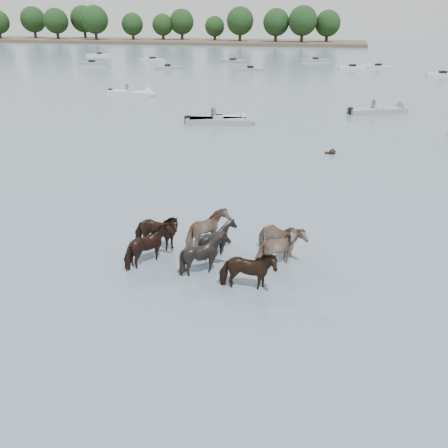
# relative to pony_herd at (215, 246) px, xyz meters

# --- Properties ---
(ground) EXTENTS (400.00, 400.00, 0.00)m
(ground) POSITION_rel_pony_herd_xyz_m (-0.95, -0.37, -0.65)
(ground) COLOR slate
(ground) RESTS_ON ground
(shoreline) EXTENTS (160.00, 30.00, 1.00)m
(shoreline) POSITION_rel_pony_herd_xyz_m (-70.95, 149.63, -0.15)
(shoreline) COLOR #4C4233
(shoreline) RESTS_ON ground
(pony_herd) EXTENTS (6.86, 4.23, 1.69)m
(pony_herd) POSITION_rel_pony_herd_xyz_m (0.00, 0.00, 0.00)
(pony_herd) COLOR black
(pony_herd) RESTS_ON ground
(swimming_pony) EXTENTS (0.72, 0.44, 0.44)m
(swimming_pony) POSITION_rel_pony_herd_xyz_m (3.60, 16.24, -0.55)
(swimming_pony) COLOR black
(swimming_pony) RESTS_ON ground
(motorboat_a) EXTENTS (5.57, 3.63, 1.92)m
(motorboat_a) POSITION_rel_pony_herd_xyz_m (-5.68, 24.36, -0.42)
(motorboat_a) COLOR silver
(motorboat_a) RESTS_ON ground
(motorboat_b) EXTENTS (6.21, 2.68, 1.92)m
(motorboat_b) POSITION_rel_pony_herd_xyz_m (-5.34, 23.65, -0.42)
(motorboat_b) COLOR gray
(motorboat_b) RESTS_ON ground
(motorboat_c) EXTENTS (6.08, 4.03, 1.92)m
(motorboat_c) POSITION_rel_pony_herd_xyz_m (7.90, 32.15, -0.42)
(motorboat_c) COLOR gray
(motorboat_c) RESTS_ON ground
(motorboat_f) EXTENTS (5.92, 1.86, 1.92)m
(motorboat_f) POSITION_rel_pony_herd_xyz_m (-19.38, 36.25, -0.42)
(motorboat_f) COLOR silver
(motorboat_f) RESTS_ON ground
(distant_flotilla) EXTENTS (107.35, 28.91, 0.93)m
(distant_flotilla) POSITION_rel_pony_herd_xyz_m (-0.68, 73.41, -0.39)
(distant_flotilla) COLOR silver
(distant_flotilla) RESTS_ON ground
(treeline) EXTENTS (143.56, 20.59, 12.28)m
(treeline) POSITION_rel_pony_herd_xyz_m (-72.13, 146.87, 6.18)
(treeline) COLOR #382619
(treeline) RESTS_ON ground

